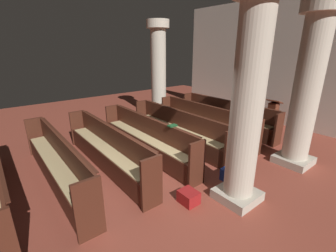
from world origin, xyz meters
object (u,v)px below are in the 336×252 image
object	(u,v)px
pew_row_1	(204,120)
pew_row_3	(146,136)
pew_row_0	(226,114)
pew_row_5	(56,161)
hymn_book	(172,126)
kneeler_box_blue	(230,175)
pillar_far_side	(158,69)
pillar_aisle_rear	(248,100)
lectern	(272,117)
pillar_aisle_side	(308,86)
pew_row_2	(178,128)
kneeler_box_red	(189,197)
pew_row_4	(106,147)

from	to	relation	value
pew_row_1	pew_row_3	xyz separation A→B (m)	(0.00, -2.25, 0.00)
pew_row_0	pew_row_5	xyz separation A→B (m)	(0.00, -5.63, 0.00)
hymn_book	kneeler_box_blue	world-z (taller)	hymn_book
pillar_far_side	pillar_aisle_rear	size ratio (longest dim) A/B	1.00
pew_row_3	pew_row_5	bearing A→B (deg)	-90.00
pew_row_1	pillar_far_side	size ratio (longest dim) A/B	1.04
pew_row_1	lectern	distance (m)	2.63
pew_row_5	pillar_aisle_rear	distance (m)	3.99
pew_row_0	pillar_aisle_side	distance (m)	3.17
pew_row_1	pew_row_2	world-z (taller)	same
pillar_far_side	pew_row_0	bearing A→B (deg)	19.64
pew_row_3	kneeler_box_red	size ratio (longest dim) A/B	11.08
pew_row_3	kneeler_box_blue	size ratio (longest dim) A/B	11.74
pew_row_4	pillar_far_side	world-z (taller)	pillar_far_side
pew_row_2	pillar_far_side	distance (m)	3.30
pew_row_1	lectern	xyz separation A→B (m)	(1.03, 2.42, -0.08)
pew_row_1	kneeler_box_blue	xyz separation A→B (m)	(2.24, -1.53, -0.40)
pew_row_4	kneeler_box_blue	world-z (taller)	pew_row_4
pew_row_1	kneeler_box_blue	distance (m)	2.75
pillar_far_side	pillar_aisle_rear	world-z (taller)	same
pew_row_1	kneeler_box_red	bearing A→B (deg)	-51.22
pew_row_1	pillar_aisle_side	size ratio (longest dim) A/B	1.04
pew_row_0	pew_row_1	bearing A→B (deg)	-90.00
kneeler_box_red	kneeler_box_blue	xyz separation A→B (m)	(0.00, 1.25, 0.02)
pillar_aisle_rear	kneeler_box_red	xyz separation A→B (m)	(-0.50, -0.81, -1.84)
pillar_aisle_rear	hymn_book	distance (m)	2.08
pew_row_3	kneeler_box_red	distance (m)	2.34
kneeler_box_red	pillar_aisle_side	bearing A→B (deg)	81.04
pillar_aisle_side	pew_row_1	bearing A→B (deg)	-171.97
pew_row_2	pew_row_4	size ratio (longest dim) A/B	1.00
pew_row_0	pew_row_3	size ratio (longest dim) A/B	1.00
pew_row_0	pew_row_1	world-z (taller)	same
pew_row_0	hymn_book	distance (m)	3.35
pew_row_4	hymn_book	xyz separation A→B (m)	(0.88, 1.31, 0.49)
lectern	kneeler_box_red	xyz separation A→B (m)	(1.20, -5.20, -0.33)
pew_row_5	hymn_book	size ratio (longest dim) A/B	17.86
pillar_aisle_side	lectern	size ratio (longest dim) A/B	3.48
pew_row_2	pew_row_4	distance (m)	2.25
pew_row_0	pillar_aisle_side	world-z (taller)	pillar_aisle_side
pew_row_0	kneeler_box_blue	xyz separation A→B (m)	(2.24, -2.66, -0.40)
pew_row_4	kneeler_box_blue	bearing A→B (deg)	39.44
pew_row_2	pillar_aisle_side	bearing A→B (deg)	28.91
pillar_aisle_side	pillar_aisle_rear	distance (m)	2.36
kneeler_box_blue	pillar_aisle_rear	bearing A→B (deg)	-41.48
pew_row_0	lectern	bearing A→B (deg)	51.33
pew_row_1	kneeler_box_red	xyz separation A→B (m)	(2.24, -2.79, -0.42)
pew_row_3	pillar_far_side	xyz separation A→B (m)	(-2.69, 2.42, 1.42)
pew_row_2	pew_row_3	xyz separation A→B (m)	(0.00, -1.13, 0.00)
pew_row_4	pillar_aisle_rear	world-z (taller)	pillar_aisle_rear
pew_row_5	pillar_aisle_rear	bearing A→B (deg)	42.77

